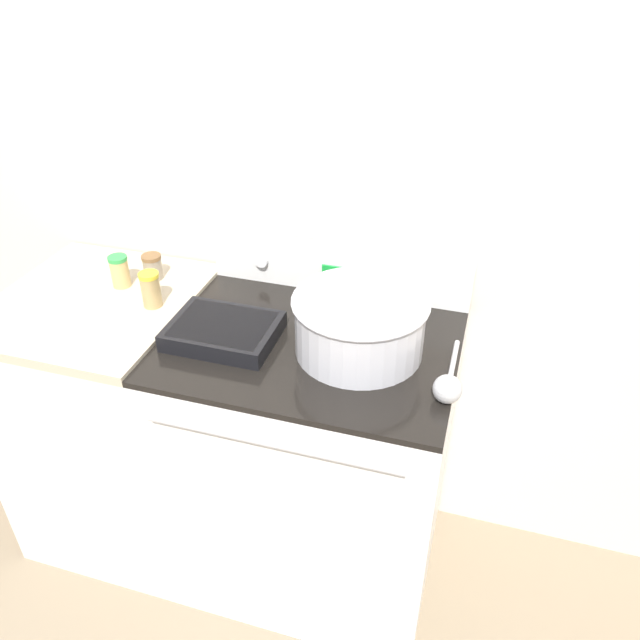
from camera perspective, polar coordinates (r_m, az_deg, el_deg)
ground_plane at (r=2.23m, az=-3.27°, el=-26.79°), size 12.00×12.00×0.00m
kitchen_wall at (r=1.87m, az=2.39°, el=11.99°), size 8.00×0.05×2.50m
stove_range at (r=2.03m, az=-0.69°, el=-12.75°), size 0.80×0.66×0.94m
control_panel at (r=1.91m, az=1.77°, el=4.72°), size 0.80×0.07×0.15m
side_counter at (r=2.27m, az=-17.80°, el=-8.42°), size 0.58×0.63×0.95m
mixing_bowl at (r=1.63m, az=3.65°, el=-0.22°), size 0.36×0.36×0.16m
casserole_dish at (r=1.73m, az=-8.82°, el=-0.92°), size 0.29×0.22×0.05m
ladle at (r=1.54m, az=11.62°, el=-5.98°), size 0.07×0.28×0.07m
spice_jar_yellow_cap at (r=1.88m, az=-15.21°, el=2.73°), size 0.06×0.06×0.11m
spice_jar_brown_cap at (r=2.04m, az=-15.06°, el=4.73°), size 0.06×0.06×0.08m
spice_jar_green_cap at (r=2.02m, az=-17.84°, el=4.28°), size 0.06×0.06×0.10m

